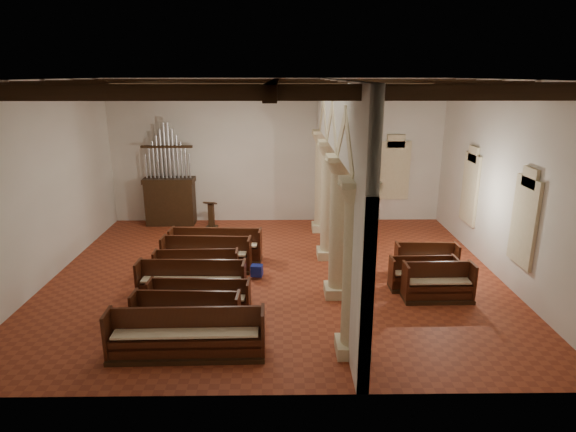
# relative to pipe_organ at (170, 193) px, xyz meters

# --- Properties ---
(floor) EXTENTS (14.00, 14.00, 0.00)m
(floor) POSITION_rel_pipe_organ_xyz_m (4.50, -5.50, -1.37)
(floor) COLOR #923A1F
(floor) RESTS_ON ground
(ceiling) EXTENTS (14.00, 14.00, 0.00)m
(ceiling) POSITION_rel_pipe_organ_xyz_m (4.50, -5.50, 4.63)
(ceiling) COLOR black
(ceiling) RESTS_ON wall_back
(wall_back) EXTENTS (14.00, 0.02, 6.00)m
(wall_back) POSITION_rel_pipe_organ_xyz_m (4.50, 0.50, 1.63)
(wall_back) COLOR white
(wall_back) RESTS_ON floor
(wall_front) EXTENTS (14.00, 0.02, 6.00)m
(wall_front) POSITION_rel_pipe_organ_xyz_m (4.50, -11.50, 1.63)
(wall_front) COLOR white
(wall_front) RESTS_ON floor
(wall_left) EXTENTS (0.02, 12.00, 6.00)m
(wall_left) POSITION_rel_pipe_organ_xyz_m (-2.50, -5.50, 1.63)
(wall_left) COLOR white
(wall_left) RESTS_ON floor
(wall_right) EXTENTS (0.02, 12.00, 6.00)m
(wall_right) POSITION_rel_pipe_organ_xyz_m (11.50, -5.50, 1.63)
(wall_right) COLOR white
(wall_right) RESTS_ON floor
(ceiling_beams) EXTENTS (13.80, 11.80, 0.30)m
(ceiling_beams) POSITION_rel_pipe_organ_xyz_m (4.50, -5.50, 4.45)
(ceiling_beams) COLOR #311D0F
(ceiling_beams) RESTS_ON wall_back
(arcade) EXTENTS (0.90, 11.90, 6.00)m
(arcade) POSITION_rel_pipe_organ_xyz_m (6.30, -5.50, 2.19)
(arcade) COLOR beige
(arcade) RESTS_ON floor
(window_right_a) EXTENTS (0.03, 1.00, 2.20)m
(window_right_a) POSITION_rel_pipe_organ_xyz_m (11.48, -7.00, 0.83)
(window_right_a) COLOR #316F5D
(window_right_a) RESTS_ON wall_right
(window_right_b) EXTENTS (0.03, 1.00, 2.20)m
(window_right_b) POSITION_rel_pipe_organ_xyz_m (11.48, -3.00, 0.83)
(window_right_b) COLOR #316F5D
(window_right_b) RESTS_ON wall_right
(window_back) EXTENTS (1.00, 0.03, 2.20)m
(window_back) POSITION_rel_pipe_organ_xyz_m (9.50, 0.48, 0.83)
(window_back) COLOR #316F5D
(window_back) RESTS_ON wall_back
(pipe_organ) EXTENTS (2.10, 0.85, 4.40)m
(pipe_organ) POSITION_rel_pipe_organ_xyz_m (0.00, 0.00, 0.00)
(pipe_organ) COLOR #311D0F
(pipe_organ) RESTS_ON floor
(lectern) EXTENTS (0.54, 0.55, 1.20)m
(lectern) POSITION_rel_pipe_organ_xyz_m (1.79, -0.67, -0.88)
(lectern) COLOR #361A11
(lectern) RESTS_ON floor
(dossal_curtain) EXTENTS (1.80, 0.07, 2.17)m
(dossal_curtain) POSITION_rel_pipe_organ_xyz_m (8.00, 0.42, -0.21)
(dossal_curtain) COLOR maroon
(dossal_curtain) RESTS_ON floor
(processional_banner) EXTENTS (0.58, 0.74, 2.53)m
(processional_banner) POSITION_rel_pipe_organ_xyz_m (8.07, -1.46, -0.55)
(processional_banner) COLOR #311D0F
(processional_banner) RESTS_ON floor
(hymnal_box_a) EXTENTS (0.38, 0.34, 0.32)m
(hymnal_box_a) POSITION_rel_pipe_organ_xyz_m (2.85, -9.70, -1.11)
(hymnal_box_a) COLOR navy
(hymnal_box_a) RESTS_ON floor
(hymnal_box_b) EXTENTS (0.33, 0.28, 0.29)m
(hymnal_box_b) POSITION_rel_pipe_organ_xyz_m (3.35, -8.55, -1.13)
(hymnal_box_b) COLOR navy
(hymnal_box_b) RESTS_ON floor
(hymnal_box_c) EXTENTS (0.39, 0.33, 0.35)m
(hymnal_box_c) POSITION_rel_pipe_organ_xyz_m (3.91, -5.80, -1.10)
(hymnal_box_c) COLOR navy
(hymnal_box_c) RESTS_ON floor
(tube_heater_a) EXTENTS (1.07, 0.42, 0.11)m
(tube_heater_a) POSITION_rel_pipe_organ_xyz_m (2.96, -9.19, -1.21)
(tube_heater_a) COLOR white
(tube_heater_a) RESTS_ON floor
(tube_heater_b) EXTENTS (0.95, 0.36, 0.10)m
(tube_heater_b) POSITION_rel_pipe_organ_xyz_m (2.16, -8.19, -1.21)
(tube_heater_b) COLOR white
(tube_heater_b) RESTS_ON floor
(nave_pew_0) EXTENTS (3.53, 0.82, 1.13)m
(nave_pew_0) POSITION_rel_pipe_organ_xyz_m (2.55, -10.09, -1.00)
(nave_pew_0) COLOR #311D0F
(nave_pew_0) RESTS_ON floor
(nave_pew_1) EXTENTS (2.65, 0.82, 1.05)m
(nave_pew_1) POSITION_rel_pipe_organ_xyz_m (2.35, -9.04, -1.02)
(nave_pew_1) COLOR #311D0F
(nave_pew_1) RESTS_ON floor
(nave_pew_2) EXTENTS (2.69, 0.77, 0.97)m
(nave_pew_2) POSITION_rel_pipe_organ_xyz_m (2.52, -8.13, -1.05)
(nave_pew_2) COLOR #311D0F
(nave_pew_2) RESTS_ON floor
(nave_pew_3) EXTENTS (3.05, 0.82, 1.13)m
(nave_pew_3) POSITION_rel_pipe_organ_xyz_m (2.15, -7.18, -1.00)
(nave_pew_3) COLOR #311D0F
(nave_pew_3) RESTS_ON floor
(nave_pew_4) EXTENTS (2.59, 0.72, 0.97)m
(nave_pew_4) POSITION_rel_pipe_organ_xyz_m (2.06, -5.89, -1.05)
(nave_pew_4) COLOR #311D0F
(nave_pew_4) RESTS_ON floor
(nave_pew_5) EXTENTS (2.90, 0.90, 1.12)m
(nave_pew_5) POSITION_rel_pipe_organ_xyz_m (2.25, -5.08, -1.00)
(nave_pew_5) COLOR #311D0F
(nave_pew_5) RESTS_ON floor
(nave_pew_6) EXTENTS (3.14, 0.93, 1.12)m
(nave_pew_6) POSITION_rel_pipe_organ_xyz_m (2.45, -4.26, -1.00)
(nave_pew_6) COLOR #311D0F
(nave_pew_6) RESTS_ON floor
(aisle_pew_0) EXTENTS (1.95, 0.75, 1.09)m
(aisle_pew_0) POSITION_rel_pipe_organ_xyz_m (9.09, -7.32, -1.00)
(aisle_pew_0) COLOR #311D0F
(aisle_pew_0) RESTS_ON floor
(aisle_pew_1) EXTENTS (1.96, 0.71, 0.99)m
(aisle_pew_1) POSITION_rel_pipe_organ_xyz_m (8.86, -6.59, -1.04)
(aisle_pew_1) COLOR #311D0F
(aisle_pew_1) RESTS_ON floor
(aisle_pew_2) EXTENTS (1.95, 0.76, 1.05)m
(aisle_pew_2) POSITION_rel_pipe_organ_xyz_m (9.25, -5.60, -1.02)
(aisle_pew_2) COLOR #311D0F
(aisle_pew_2) RESTS_ON floor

